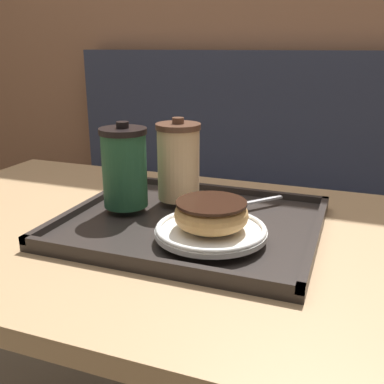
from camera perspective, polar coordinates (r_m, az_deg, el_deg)
The scene contains 8 objects.
booth_bench at distance 1.73m, azimuth 3.49°, elevation -5.85°, with size 1.24×0.44×1.00m.
cafe_table at distance 0.83m, azimuth -2.74°, elevation -13.92°, with size 1.09×0.64×0.72m.
serving_tray at distance 0.76m, azimuth 0.00°, elevation -4.05°, with size 0.42×0.36×0.02m.
coffee_cup_front at distance 0.79m, azimuth -8.57°, elevation 3.14°, with size 0.08×0.08×0.15m.
coffee_cup_rear at distance 0.82m, azimuth -1.73°, elevation 3.94°, with size 0.08×0.08×0.15m.
plate_with_chocolate_donut at distance 0.68m, azimuth 2.42°, elevation -4.86°, with size 0.17×0.17×0.01m.
donut_chocolate_glazed at distance 0.67m, azimuth 2.45°, elevation -2.76°, with size 0.11×0.11×0.04m.
spoon at distance 0.80m, azimuth 5.84°, elevation -1.49°, with size 0.10×0.11×0.01m.
Camera 1 is at (0.28, -0.64, 1.01)m, focal length 42.00 mm.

